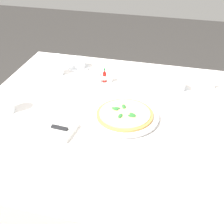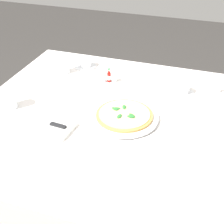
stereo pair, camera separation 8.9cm
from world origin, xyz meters
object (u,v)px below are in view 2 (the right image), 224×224
(coffee_cup_center_back, at_px, (182,88))
(napkin_folded, at_px, (49,126))
(dinner_knife, at_px, (48,123))
(pepper_shaker, at_px, (114,78))
(coffee_cup_back_corner, at_px, (85,63))
(salt_shaker, at_px, (104,78))
(menu_card, at_px, (212,87))
(water_glass_far_right, at_px, (63,64))
(pizza_plate, at_px, (124,117))
(pizza, at_px, (124,115))
(water_glass_far_left, at_px, (9,99))
(hot_sauce_bottle, at_px, (109,76))

(coffee_cup_center_back, xyz_separation_m, napkin_folded, (0.51, 0.49, -0.02))
(dinner_knife, xyz_separation_m, pepper_shaker, (-0.15, -0.49, 0.00))
(coffee_cup_back_corner, height_order, salt_shaker, coffee_cup_back_corner)
(coffee_cup_center_back, relative_size, napkin_folded, 0.56)
(menu_card, bearing_deg, pepper_shaker, -3.51)
(coffee_cup_back_corner, bearing_deg, napkin_folded, 97.59)
(napkin_folded, bearing_deg, menu_card, -134.76)
(coffee_cup_center_back, xyz_separation_m, pepper_shaker, (0.37, -0.01, -0.00))
(salt_shaker, bearing_deg, water_glass_far_right, -7.66)
(dinner_knife, bearing_deg, pizza_plate, -145.93)
(pizza, bearing_deg, water_glass_far_left, 8.19)
(pizza_plate, bearing_deg, salt_shaker, -55.55)
(water_glass_far_left, bearing_deg, pizza, -171.81)
(water_glass_far_right, relative_size, napkin_folded, 0.50)
(coffee_cup_center_back, bearing_deg, pepper_shaker, -1.33)
(pizza_plate, height_order, coffee_cup_back_corner, coffee_cup_back_corner)
(hot_sauce_bottle, height_order, menu_card, hot_sauce_bottle)
(pepper_shaker, height_order, menu_card, menu_card)
(pepper_shaker, bearing_deg, hot_sauce_bottle, 19.65)
(water_glass_far_left, xyz_separation_m, hot_sauce_bottle, (-0.37, -0.40, -0.01))
(coffee_cup_center_back, relative_size, coffee_cup_back_corner, 1.00)
(pizza_plate, height_order, water_glass_far_left, water_glass_far_left)
(salt_shaker, bearing_deg, pepper_shaker, -160.35)
(water_glass_far_left, xyz_separation_m, salt_shaker, (-0.34, -0.39, -0.02))
(water_glass_far_right, height_order, menu_card, water_glass_far_right)
(water_glass_far_left, relative_size, menu_card, 1.16)
(coffee_cup_center_back, height_order, dinner_knife, coffee_cup_center_back)
(pizza_plate, xyz_separation_m, coffee_cup_center_back, (-0.22, -0.32, 0.02))
(pizza, xyz_separation_m, water_glass_far_right, (0.47, -0.34, 0.03))
(hot_sauce_bottle, bearing_deg, salt_shaker, 19.65)
(water_glass_far_left, bearing_deg, menu_card, -153.31)
(pizza_plate, xyz_separation_m, pizza, (0.00, -0.00, 0.01))
(water_glass_far_left, bearing_deg, dinner_knife, 161.17)
(pizza, distance_m, coffee_cup_center_back, 0.39)
(coffee_cup_back_corner, distance_m, pepper_shaker, 0.26)
(dinner_knife, height_order, hot_sauce_bottle, hot_sauce_bottle)
(coffee_cup_center_back, relative_size, water_glass_far_left, 1.25)
(water_glass_far_right, height_order, salt_shaker, water_glass_far_right)
(coffee_cup_back_corner, bearing_deg, dinner_knife, 97.34)
(pizza_plate, xyz_separation_m, napkin_folded, (0.30, 0.17, -0.00))
(coffee_cup_back_corner, xyz_separation_m, menu_card, (-0.75, 0.07, 0.00))
(pizza, height_order, menu_card, menu_card)
(pizza_plate, relative_size, salt_shaker, 5.58)
(coffee_cup_back_corner, height_order, dinner_knife, coffee_cup_back_corner)
(pizza_plate, xyz_separation_m, hot_sauce_bottle, (0.18, -0.32, 0.02))
(pizza_plate, relative_size, water_glass_far_left, 3.02)
(menu_card, bearing_deg, water_glass_far_left, 17.15)
(napkin_folded, bearing_deg, coffee_cup_back_corner, -76.82)
(pizza, relative_size, water_glass_far_right, 2.27)
(salt_shaker, bearing_deg, coffee_cup_back_corner, -40.48)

